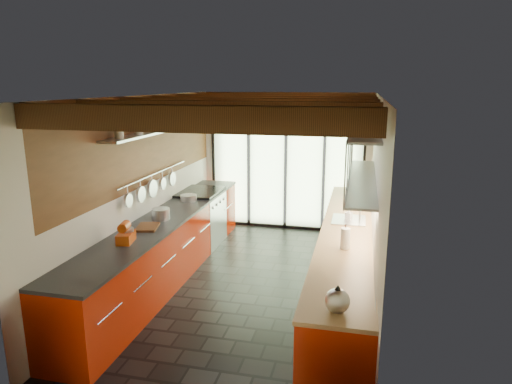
% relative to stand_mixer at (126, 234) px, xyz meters
% --- Properties ---
extents(ground, '(5.50, 5.50, 0.00)m').
position_rel_stand_mixer_xyz_m(ground, '(1.27, 1.11, -1.02)').
color(ground, black).
rests_on(ground, ground).
extents(room_shell, '(5.50, 5.50, 5.50)m').
position_rel_stand_mixer_xyz_m(room_shell, '(1.27, 1.11, 0.63)').
color(room_shell, silver).
rests_on(room_shell, ground).
extents(ceiling_beams, '(3.14, 5.06, 4.90)m').
position_rel_stand_mixer_xyz_m(ceiling_beams, '(1.27, 1.49, 1.44)').
color(ceiling_beams, '#593316').
rests_on(ceiling_beams, ground).
extents(glass_door, '(2.95, 0.10, 2.90)m').
position_rel_stand_mixer_xyz_m(glass_door, '(1.27, 3.80, 0.64)').
color(glass_door, '#C6EAAD').
rests_on(glass_door, ground).
extents(left_counter, '(0.68, 5.00, 0.92)m').
position_rel_stand_mixer_xyz_m(left_counter, '(-0.01, 1.11, -0.56)').
color(left_counter, '#A91E03').
rests_on(left_counter, ground).
extents(range_stove, '(0.66, 0.90, 0.97)m').
position_rel_stand_mixer_xyz_m(range_stove, '(-0.01, 2.56, -0.55)').
color(range_stove, silver).
rests_on(range_stove, ground).
extents(right_counter, '(0.68, 5.00, 0.92)m').
position_rel_stand_mixer_xyz_m(right_counter, '(2.54, 1.11, -0.56)').
color(right_counter, '#A91E03').
rests_on(right_counter, ground).
extents(sink_assembly, '(0.45, 0.52, 0.43)m').
position_rel_stand_mixer_xyz_m(sink_assembly, '(2.56, 1.51, -0.06)').
color(sink_assembly, silver).
rests_on(sink_assembly, right_counter).
extents(upper_cabinets_right, '(0.34, 3.00, 3.00)m').
position_rel_stand_mixer_xyz_m(upper_cabinets_right, '(2.70, 1.41, 0.83)').
color(upper_cabinets_right, silver).
rests_on(upper_cabinets_right, ground).
extents(left_wall_fixtures, '(0.28, 2.60, 0.96)m').
position_rel_stand_mixer_xyz_m(left_wall_fixtures, '(-0.20, 1.29, 0.82)').
color(left_wall_fixtures, silver).
rests_on(left_wall_fixtures, ground).
extents(stand_mixer, '(0.22, 0.31, 0.26)m').
position_rel_stand_mixer_xyz_m(stand_mixer, '(0.00, 0.00, 0.00)').
color(stand_mixer, '#CB4810').
rests_on(stand_mixer, left_counter).
extents(pot_large, '(0.25, 0.25, 0.15)m').
position_rel_stand_mixer_xyz_m(pot_large, '(0.00, 0.97, -0.02)').
color(pot_large, silver).
rests_on(pot_large, left_counter).
extents(pot_small, '(0.30, 0.30, 0.10)m').
position_rel_stand_mixer_xyz_m(pot_small, '(0.00, 2.01, -0.05)').
color(pot_small, silver).
rests_on(pot_small, left_counter).
extents(cutting_board, '(0.34, 0.41, 0.03)m').
position_rel_stand_mixer_xyz_m(cutting_board, '(0.00, 0.55, -0.09)').
color(cutting_board, brown).
rests_on(cutting_board, left_counter).
extents(kettle, '(0.24, 0.27, 0.25)m').
position_rel_stand_mixer_xyz_m(kettle, '(2.54, -1.14, 0.01)').
color(kettle, silver).
rests_on(kettle, right_counter).
extents(paper_towel, '(0.12, 0.12, 0.29)m').
position_rel_stand_mixer_xyz_m(paper_towel, '(2.54, 0.37, 0.02)').
color(paper_towel, white).
rests_on(paper_towel, right_counter).
extents(soap_bottle, '(0.11, 0.11, 0.18)m').
position_rel_stand_mixer_xyz_m(soap_bottle, '(2.54, 1.48, -0.01)').
color(soap_bottle, silver).
rests_on(soap_bottle, right_counter).
extents(bowl, '(0.25, 0.25, 0.05)m').
position_rel_stand_mixer_xyz_m(bowl, '(2.54, 3.27, -0.08)').
color(bowl, silver).
rests_on(bowl, right_counter).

